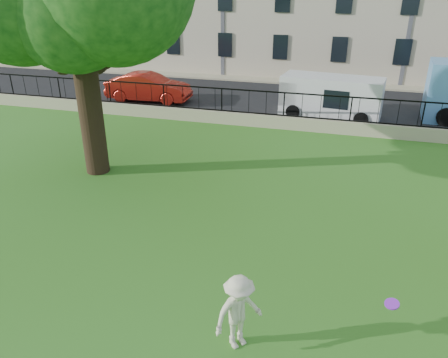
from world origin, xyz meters
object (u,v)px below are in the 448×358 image
(white_van, at_px, (331,97))
(man, at_px, (239,312))
(frisbee, at_px, (392,304))
(red_sedan, at_px, (149,88))

(white_van, bearing_deg, man, -85.44)
(man, bearing_deg, frisbee, -32.13)
(man, height_order, white_van, white_van)
(frisbee, relative_size, red_sedan, 0.06)
(frisbee, bearing_deg, red_sedan, 127.94)
(man, relative_size, red_sedan, 0.33)
(white_van, bearing_deg, red_sedan, -175.00)
(red_sedan, bearing_deg, man, -152.82)
(man, relative_size, white_van, 0.33)
(frisbee, height_order, white_van, white_van)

